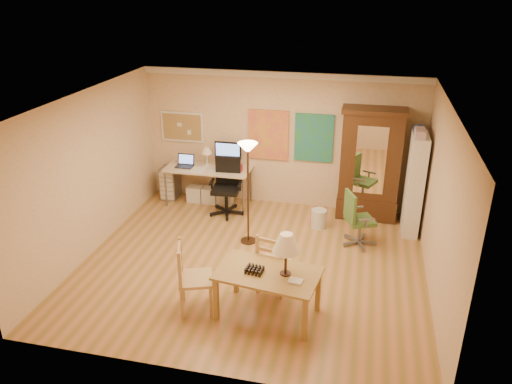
% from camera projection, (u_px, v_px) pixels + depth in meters
% --- Properties ---
extents(floor, '(5.50, 5.50, 0.00)m').
position_uv_depth(floor, '(252.00, 264.00, 8.16)').
color(floor, olive).
rests_on(floor, ground).
extents(crown_molding, '(5.50, 0.08, 0.12)m').
position_uv_depth(crown_molding, '(282.00, 75.00, 9.31)').
color(crown_molding, white).
rests_on(crown_molding, floor).
extents(corkboard, '(0.90, 0.04, 0.62)m').
position_uv_depth(corkboard, '(182.00, 127.00, 10.19)').
color(corkboard, '#9A7848').
rests_on(corkboard, floor).
extents(art_panel_left, '(0.80, 0.04, 1.00)m').
position_uv_depth(art_panel_left, '(268.00, 135.00, 9.84)').
color(art_panel_left, yellow).
rests_on(art_panel_left, floor).
extents(art_panel_right, '(0.75, 0.04, 0.95)m').
position_uv_depth(art_panel_right, '(314.00, 138.00, 9.66)').
color(art_panel_right, teal).
rests_on(art_panel_right, floor).
extents(dining_table, '(1.47, 1.00, 1.29)m').
position_uv_depth(dining_table, '(274.00, 265.00, 6.62)').
color(dining_table, olive).
rests_on(dining_table, floor).
extents(ladder_chair_back, '(0.53, 0.51, 0.96)m').
position_uv_depth(ladder_chair_back, '(273.00, 264.00, 7.32)').
color(ladder_chair_back, '#9D6B47').
rests_on(ladder_chair_back, floor).
extents(ladder_chair_left, '(0.59, 0.60, 1.04)m').
position_uv_depth(ladder_chair_left, '(193.00, 279.00, 6.90)').
color(ladder_chair_left, '#9D6B47').
rests_on(ladder_chair_left, floor).
extents(torchiere_lamp, '(0.33, 0.33, 1.83)m').
position_uv_depth(torchiere_lamp, '(248.00, 164.00, 8.28)').
color(torchiere_lamp, '#3C2918').
rests_on(torchiere_lamp, floor).
extents(computer_desk, '(1.73, 0.76, 1.31)m').
position_uv_depth(computer_desk, '(211.00, 181.00, 10.18)').
color(computer_desk, '#C5A990').
rests_on(computer_desk, floor).
extents(office_chair_black, '(0.69, 0.69, 1.12)m').
position_uv_depth(office_chair_black, '(227.00, 199.00, 9.81)').
color(office_chair_black, black).
rests_on(office_chair_black, floor).
extents(office_chair_green, '(0.61, 0.61, 1.00)m').
position_uv_depth(office_chair_green, '(357.00, 231.00, 8.67)').
color(office_chair_green, slate).
rests_on(office_chair_green, floor).
extents(drawer_cart, '(0.34, 0.41, 0.68)m').
position_uv_depth(drawer_cart, '(170.00, 183.00, 10.49)').
color(drawer_cart, slate).
rests_on(drawer_cart, floor).
extents(armoire, '(1.17, 0.56, 2.15)m').
position_uv_depth(armoire, '(369.00, 171.00, 9.43)').
color(armoire, '#3B1910').
rests_on(armoire, floor).
extents(bookshelf, '(0.28, 0.74, 1.84)m').
position_uv_depth(bookshelf, '(414.00, 185.00, 8.88)').
color(bookshelf, white).
rests_on(bookshelf, floor).
extents(wastebin, '(0.28, 0.28, 0.36)m').
position_uv_depth(wastebin, '(319.00, 219.00, 9.30)').
color(wastebin, silver).
rests_on(wastebin, floor).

